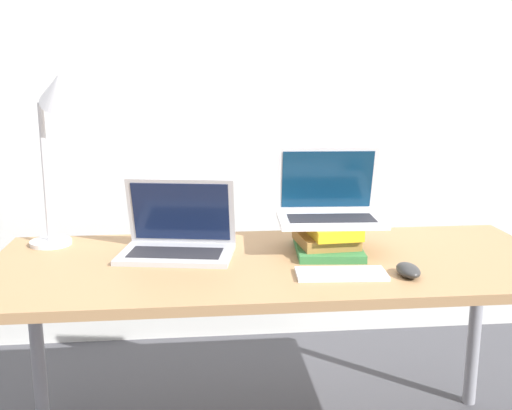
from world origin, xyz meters
name	(u,v)px	position (x,y,z in m)	size (l,w,h in m)	color
wall_back	(246,63)	(0.00, 1.41, 1.35)	(8.00, 0.05, 2.70)	silver
desk	(275,281)	(0.00, 0.36, 0.65)	(1.79, 0.72, 0.72)	#9E754C
laptop_left	(178,239)	(-0.31, 0.46, 0.77)	(0.40, 0.30, 0.24)	#B2B2B7
book_stack	(328,238)	(0.19, 0.44, 0.77)	(0.23, 0.29, 0.10)	#33753D
laptop_on_books	(329,206)	(0.20, 0.48, 0.87)	(0.36, 0.26, 0.24)	silver
wireless_keyboard	(341,274)	(0.17, 0.19, 0.73)	(0.27, 0.13, 0.01)	silver
mouse	(408,270)	(0.37, 0.17, 0.74)	(0.06, 0.11, 0.04)	#2D2D2D
desk_lamp	(59,109)	(-0.68, 0.58, 1.19)	(0.23, 0.20, 0.62)	white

